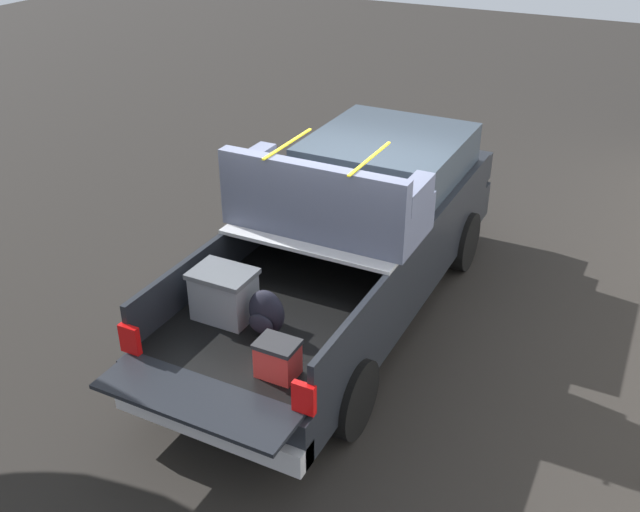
% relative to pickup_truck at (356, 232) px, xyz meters
% --- Properties ---
extents(ground_plane, '(40.00, 40.00, 0.00)m').
position_rel_pickup_truck_xyz_m(ground_plane, '(-0.35, -0.00, -0.95)').
color(ground_plane, black).
extents(pickup_truck, '(6.05, 2.06, 2.23)m').
position_rel_pickup_truck_xyz_m(pickup_truck, '(0.00, 0.00, 0.00)').
color(pickup_truck, black).
rests_on(pickup_truck, ground_plane).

